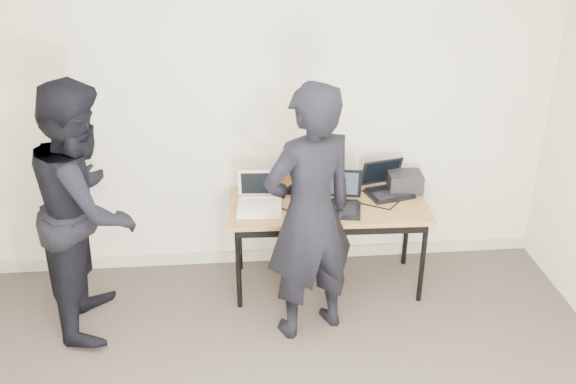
{
  "coord_description": "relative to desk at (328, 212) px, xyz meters",
  "views": [
    {
      "loc": [
        -0.26,
        -2.43,
        2.95
      ],
      "look_at": [
        0.1,
        1.6,
        0.95
      ],
      "focal_mm": 40.0,
      "sensor_mm": 36.0,
      "label": 1
    }
  ],
  "objects": [
    {
      "name": "laptop_beige",
      "position": [
        -0.52,
        -0.0,
        0.11
      ],
      "size": [
        0.35,
        0.34,
        0.26
      ],
      "rotation": [
        0.0,
        0.0,
        -0.07
      ],
      "color": "beige",
      "rests_on": "desk"
    },
    {
      "name": "laptop_right",
      "position": [
        0.48,
        0.17,
        0.12
      ],
      "size": [
        0.41,
        0.4,
        0.25
      ],
      "rotation": [
        0.0,
        0.0,
        0.25
      ],
      "color": "black",
      "rests_on": "desk"
    },
    {
      "name": "tissue",
      "position": [
        -0.15,
        0.23,
        0.34
      ],
      "size": [
        0.14,
        0.11,
        0.08
      ],
      "primitive_type": "ellipsoid",
      "rotation": [
        0.0,
        0.0,
        0.07
      ],
      "color": "white",
      "rests_on": "leather_satchel"
    },
    {
      "name": "person_observer",
      "position": [
        -1.72,
        -0.26,
        0.25
      ],
      "size": [
        0.7,
        0.9,
        1.82
      ],
      "primitive_type": "imported",
      "rotation": [
        0.0,
        0.0,
        1.59
      ],
      "color": "black",
      "rests_on": "ground"
    },
    {
      "name": "desk",
      "position": [
        0.0,
        0.0,
        0.0
      ],
      "size": [
        1.52,
        0.7,
        0.72
      ],
      "rotation": [
        0.0,
        0.0,
        -0.03
      ],
      "color": "olive",
      "rests_on": "ground"
    },
    {
      "name": "leather_satchel",
      "position": [
        -0.18,
        0.23,
        0.19
      ],
      "size": [
        0.38,
        0.21,
        0.25
      ],
      "rotation": [
        0.0,
        0.0,
        0.1
      ],
      "color": "brown",
      "rests_on": "desk"
    },
    {
      "name": "laptop_center",
      "position": [
        0.05,
        -0.04,
        0.12
      ],
      "size": [
        0.42,
        0.41,
        0.28
      ],
      "rotation": [
        0.0,
        0.0,
        -0.19
      ],
      "color": "black",
      "rests_on": "desk"
    },
    {
      "name": "cables",
      "position": [
        0.05,
        -0.0,
        0.06
      ],
      "size": [
        1.15,
        0.41,
        0.01
      ],
      "rotation": [
        0.0,
        0.0,
        -0.08
      ],
      "color": "black",
      "rests_on": "desk"
    },
    {
      "name": "room",
      "position": [
        -0.43,
        -1.82,
        0.69
      ],
      "size": [
        4.6,
        4.6,
        2.8
      ],
      "color": "#423932",
      "rests_on": "ground"
    },
    {
      "name": "baseboard",
      "position": [
        -0.43,
        0.41,
        -0.61
      ],
      "size": [
        4.5,
        0.03,
        0.1
      ],
      "primitive_type": "cube",
      "color": "#ADA58F",
      "rests_on": "ground"
    },
    {
      "name": "equipment_box",
      "position": [
        0.63,
        0.19,
        0.13
      ],
      "size": [
        0.27,
        0.23,
        0.15
      ],
      "primitive_type": "cube",
      "rotation": [
        0.0,
        0.0,
        -0.06
      ],
      "color": "black",
      "rests_on": "desk"
    },
    {
      "name": "person_typist",
      "position": [
        -0.21,
        -0.52,
        0.26
      ],
      "size": [
        0.79,
        0.67,
        1.85
      ],
      "primitive_type": "imported",
      "rotation": [
        0.0,
        0.0,
        3.54
      ],
      "color": "black",
      "rests_on": "ground"
    },
    {
      "name": "power_brick",
      "position": [
        -0.22,
        -0.17,
        0.08
      ],
      "size": [
        0.1,
        0.06,
        0.03
      ],
      "primitive_type": "cube",
      "rotation": [
        0.0,
        0.0,
        -0.07
      ],
      "color": "black",
      "rests_on": "desk"
    }
  ]
}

